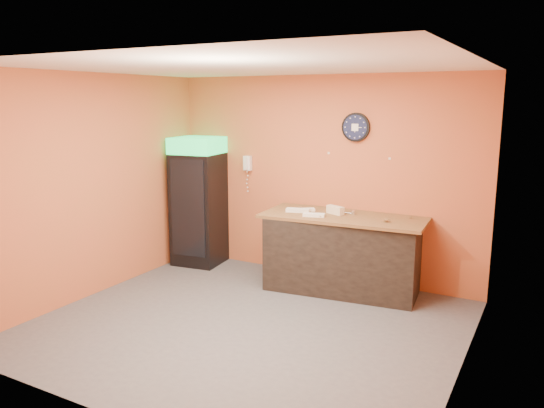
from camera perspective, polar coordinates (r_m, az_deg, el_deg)
The scene contains 15 objects.
floor at distance 6.06m, azimuth -2.63°, elevation -12.89°, with size 4.50×4.50×0.00m, color #47474C.
back_wall at distance 7.39m, azimuth 5.36°, elevation 2.82°, with size 4.50×0.02×2.80m, color #C05A36.
left_wall at distance 7.06m, azimuth -18.56°, elevation 1.89°, with size 0.02×4.00×2.80m, color #C05A36.
right_wall at distance 4.88m, azimuth 20.45°, elevation -2.21°, with size 0.02×4.00×2.80m, color #C05A36.
ceiling at distance 5.54m, azimuth -2.89°, elevation 14.59°, with size 4.50×4.00×0.02m, color white.
beverage_cooler at distance 8.05m, azimuth -8.04°, elevation 0.12°, with size 0.75×0.76×1.92m.
prep_counter at distance 7.01m, azimuth 7.63°, elevation -5.39°, with size 1.92×0.86×0.96m, color black.
wall_clock at distance 7.11m, azimuth 9.00°, elevation 8.16°, with size 0.38×0.06×0.38m.
wall_phone at distance 7.86m, azimuth -2.67°, elevation 4.40°, with size 0.12×0.10×0.21m.
butcher_paper at distance 6.89m, azimuth 7.74°, elevation -1.39°, with size 2.10×0.91×0.04m, color brown.
sub_roll_stack at distance 6.94m, azimuth 6.82°, elevation -0.65°, with size 0.27×0.18×0.11m.
wrapped_sandwich_left at distance 7.04m, azimuth 2.81°, elevation -0.68°, with size 0.31×0.12×0.04m, color white.
wrapped_sandwich_mid at distance 6.78m, azimuth 4.52°, elevation -1.18°, with size 0.27×0.11×0.04m, color white.
wrapped_sandwich_right at distance 7.09m, azimuth 3.58°, elevation -0.62°, with size 0.26×0.10×0.04m, color white.
kitchen_tool at distance 6.96m, azimuth 8.75°, elevation -0.88°, with size 0.05×0.05×0.05m, color silver.
Camera 1 is at (2.89, -4.72, 2.47)m, focal length 35.00 mm.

